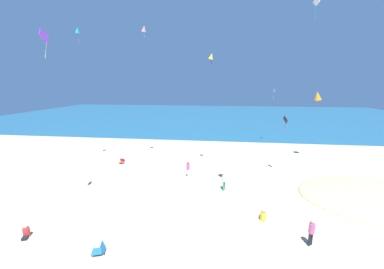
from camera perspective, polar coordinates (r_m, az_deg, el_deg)
ground_plane at (r=20.87m, az=0.58°, el=-11.81°), size 120.00×120.00×0.00m
ocean_water at (r=64.26m, az=4.99°, el=4.97°), size 120.00×60.00×0.05m
dune_mound at (r=23.07m, az=40.74°, el=-12.59°), size 11.94×8.36×1.24m
beach_chair_far_left at (r=13.85m, az=-22.85°, el=-25.85°), size 0.78×0.68×0.58m
beach_chair_far_right at (r=26.22m, az=-17.76°, el=-6.65°), size 0.53×0.63×0.54m
person_0 at (r=17.00m, az=-37.18°, el=-19.65°), size 0.52×0.67×0.76m
person_1 at (r=21.24m, az=-1.05°, el=-8.76°), size 0.38×0.38×1.53m
person_2 at (r=16.00m, az=17.93°, el=-19.54°), size 0.39×0.63×0.77m
person_3 at (r=18.88m, az=8.35°, el=-11.63°), size 0.42×0.42×1.59m
person_4 at (r=14.61m, az=28.66°, el=-21.16°), size 0.43×0.43×1.54m
kite_black at (r=22.60m, az=23.15°, el=3.53°), size 0.27×0.83×1.60m
kite_purple at (r=16.44m, az=-34.11°, el=20.40°), size 0.30×0.86×1.67m
kite_yellow at (r=22.24m, az=5.05°, el=19.63°), size 0.66×0.57×1.06m
kite_orange at (r=28.57m, az=29.87°, el=8.73°), size 1.14×1.03×1.88m
kite_pink at (r=25.29m, az=-12.39°, el=25.38°), size 0.82×0.84×1.24m
kite_teal at (r=26.16m, az=-27.66°, el=22.90°), size 0.71×0.66×1.59m
kite_white at (r=21.70m, az=29.64°, el=27.61°), size 0.40×0.49×1.59m
kite_blue at (r=34.63m, az=20.61°, el=10.79°), size 0.64×0.65×1.58m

